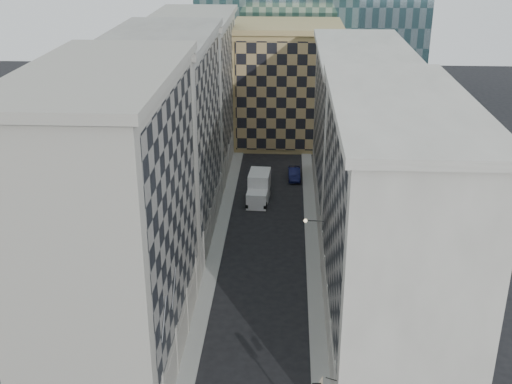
% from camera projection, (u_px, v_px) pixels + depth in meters
% --- Properties ---
extents(sidewalk_west, '(1.50, 100.00, 0.15)m').
position_uv_depth(sidewalk_west, '(217.00, 246.00, 70.74)').
color(sidewalk_west, '#989893').
rests_on(sidewalk_west, ground).
extents(sidewalk_east, '(1.50, 100.00, 0.15)m').
position_uv_depth(sidewalk_east, '(312.00, 248.00, 70.24)').
color(sidewalk_east, '#989893').
rests_on(sidewalk_east, ground).
extents(bldg_left_a, '(10.80, 22.80, 23.70)m').
position_uv_depth(bldg_left_a, '(113.00, 223.00, 48.96)').
color(bldg_left_a, '#A49F93').
rests_on(bldg_left_a, ground).
extents(bldg_left_b, '(10.80, 22.80, 22.70)m').
position_uv_depth(bldg_left_b, '(166.00, 139.00, 69.41)').
color(bldg_left_b, gray).
rests_on(bldg_left_b, ground).
extents(bldg_left_c, '(10.80, 22.80, 21.70)m').
position_uv_depth(bldg_left_c, '(194.00, 94.00, 89.86)').
color(bldg_left_c, '#A49F93').
rests_on(bldg_left_c, ground).
extents(bldg_right_a, '(10.80, 26.80, 20.70)m').
position_uv_depth(bldg_right_a, '(391.00, 224.00, 52.19)').
color(bldg_right_a, '#ADA99F').
rests_on(bldg_right_a, ground).
extents(bldg_right_b, '(10.80, 28.80, 19.70)m').
position_uv_depth(bldg_right_b, '(359.00, 131.00, 77.24)').
color(bldg_right_b, '#ADA99F').
rests_on(bldg_right_b, ground).
extents(tan_block, '(16.80, 14.80, 18.80)m').
position_uv_depth(tan_block, '(287.00, 84.00, 101.66)').
color(tan_block, tan).
rests_on(tan_block, ground).
extents(flagpoles_left, '(0.10, 6.33, 2.33)m').
position_uv_depth(flagpoles_left, '(169.00, 303.00, 45.60)').
color(flagpoles_left, gray).
rests_on(flagpoles_left, ground).
extents(bracket_lamp, '(1.98, 0.36, 0.36)m').
position_uv_depth(bracket_lamp, '(307.00, 221.00, 62.39)').
color(bracket_lamp, black).
rests_on(bracket_lamp, ground).
extents(box_truck, '(2.97, 6.55, 3.52)m').
position_uv_depth(box_truck, '(259.00, 189.00, 82.09)').
color(box_truck, white).
rests_on(box_truck, ground).
extents(dark_car, '(1.74, 4.71, 1.54)m').
position_uv_depth(dark_car, '(294.00, 174.00, 89.15)').
color(dark_car, '#10143D').
rests_on(dark_car, ground).
extents(shop_sign, '(1.24, 0.66, 0.77)m').
position_uv_depth(shop_sign, '(322.00, 383.00, 43.94)').
color(shop_sign, black).
rests_on(shop_sign, ground).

